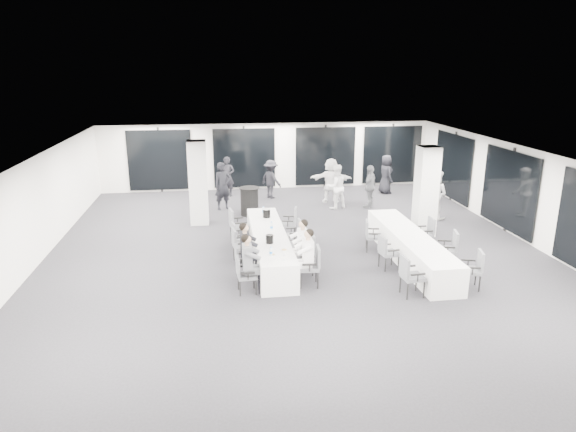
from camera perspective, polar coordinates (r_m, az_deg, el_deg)
name	(u,v)px	position (r m, az deg, el deg)	size (l,w,h in m)	color
room	(320,195)	(15.52, 3.55, 2.39)	(14.04, 16.04, 2.84)	#232227
column_left	(198,183)	(17.26, -9.96, 3.65)	(0.60, 0.60, 2.80)	silver
column_right	(426,191)	(16.38, 15.08, 2.65)	(0.60, 0.60, 2.80)	silver
banquet_table_main	(269,245)	(14.15, -2.09, -3.28)	(0.90, 5.00, 0.75)	silver
banquet_table_side	(410,247)	(14.37, 13.39, -3.42)	(0.90, 5.00, 0.75)	silver
cocktail_table	(249,201)	(18.24, -4.31, 1.66)	(0.72, 0.72, 1.00)	black
chair_main_left_near	(244,273)	(12.05, -4.97, -6.29)	(0.47, 0.52, 0.88)	#4C4E53
chair_main_left_second	(242,259)	(12.88, -5.18, -4.82)	(0.47, 0.51, 0.86)	#4C4E53
chair_main_left_mid	(239,243)	(13.84, -5.44, -3.05)	(0.55, 0.59, 0.96)	#4C4E53
chair_main_left_fourth	(238,236)	(14.62, -5.56, -2.17)	(0.52, 0.55, 0.87)	#4C4E53
chair_main_left_far	(236,223)	(15.43, -5.77, -0.82)	(0.60, 0.64, 1.03)	#4C4E53
chair_main_right_near	(312,264)	(12.39, 2.71, -5.31)	(0.54, 0.59, 0.98)	#4C4E53
chair_main_right_second	(307,251)	(13.10, 2.11, -3.92)	(0.54, 0.60, 1.04)	#4C4E53
chair_main_right_mid	(300,241)	(14.02, 1.36, -2.82)	(0.54, 0.58, 0.92)	#4C4E53
chair_main_right_fourth	(296,233)	(14.76, 0.87, -1.88)	(0.48, 0.53, 0.89)	#4C4E53
chair_main_right_far	(291,221)	(15.70, 0.33, -0.58)	(0.58, 0.61, 0.97)	#4C4E53
chair_side_left_near	(410,274)	(12.16, 13.35, -6.25)	(0.52, 0.57, 0.96)	#4C4E53
chair_side_left_mid	(387,250)	(13.62, 10.90, -3.77)	(0.51, 0.55, 0.89)	#4C4E53
chair_side_left_far	(371,234)	(14.86, 9.22, -1.95)	(0.54, 0.57, 0.90)	#4C4E53
chair_side_right_near	(474,267)	(12.99, 19.96, -5.36)	(0.58, 0.61, 0.95)	#4C4E53
chair_side_right_mid	(449,247)	(14.11, 17.49, -3.30)	(0.61, 0.63, 0.99)	#4C4E53
chair_side_right_far	(427,231)	(15.40, 15.15, -1.63)	(0.46, 0.52, 0.91)	#4C4E53
seated_guest_a	(250,260)	(11.95, -4.24, -4.87)	(0.50, 0.38, 1.44)	#5C5F63
seated_guest_b	(248,247)	(12.78, -4.51, -3.43)	(0.50, 0.38, 1.44)	black
seated_guest_c	(305,254)	(12.28, 1.95, -4.24)	(0.50, 0.38, 1.44)	white
seated_guest_d	(300,243)	(13.00, 1.36, -3.04)	(0.50, 0.38, 1.44)	white
standing_guest_a	(223,183)	(18.96, -7.27, 3.66)	(0.73, 0.59, 1.99)	black
standing_guest_b	(336,184)	(19.03, 5.35, 3.58)	(0.90, 0.55, 1.87)	white
standing_guest_c	(271,177)	(20.50, -1.90, 4.39)	(1.12, 0.57, 1.74)	black
standing_guest_d	(370,184)	(19.30, 9.11, 3.57)	(1.08, 0.60, 1.83)	#5C5F63
standing_guest_e	(386,172)	(21.65, 10.83, 4.85)	(0.87, 0.53, 1.81)	black
standing_guest_f	(331,177)	(19.88, 4.80, 4.30)	(1.81, 0.70, 1.97)	white
standing_guest_g	(227,174)	(20.95, -6.76, 4.66)	(0.66, 0.53, 1.82)	black
standing_guest_h	(436,191)	(18.43, 16.10, 2.68)	(0.93, 0.57, 1.93)	white
ice_bucket_near	(270,239)	(13.16, -2.06, -2.57)	(0.20, 0.20, 0.22)	black
ice_bucket_far	(267,213)	(15.37, -2.40, 0.30)	(0.23, 0.23, 0.26)	black
water_bottle_a	(271,252)	(12.29, -1.91, -3.98)	(0.07, 0.07, 0.22)	silver
water_bottle_b	(272,226)	(14.15, -1.84, -1.16)	(0.08, 0.08, 0.24)	silver
water_bottle_c	(263,210)	(15.77, -2.75, 0.63)	(0.07, 0.07, 0.21)	silver
plate_a	(272,255)	(12.38, -1.74, -4.31)	(0.19, 0.19, 0.03)	white
plate_b	(284,250)	(12.69, -0.42, -3.78)	(0.22, 0.22, 0.03)	white
plate_c	(272,236)	(13.73, -1.80, -2.19)	(0.18, 0.18, 0.03)	white
wine_glass	(284,255)	(12.01, -0.46, -4.37)	(0.07, 0.07, 0.18)	silver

